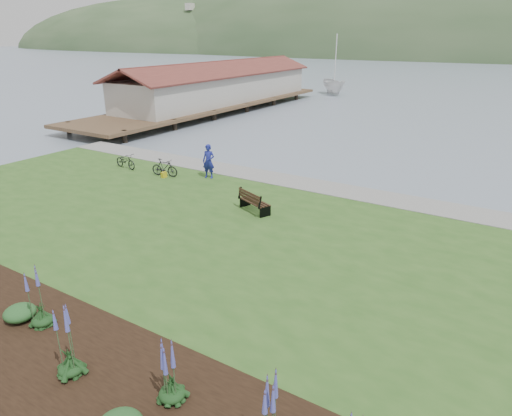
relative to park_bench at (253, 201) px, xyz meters
The scene contains 15 objects.
ground 2.23m from the park_bench, 119.65° to the right, with size 600.00×600.00×0.00m, color slate.
lawn 3.96m from the park_bench, 104.94° to the right, with size 34.00×20.00×0.40m, color #2F571E.
shoreline_path 5.26m from the park_bench, 101.07° to the left, with size 34.00×2.20×0.03m, color gray.
garden_bed 11.75m from the park_bench, 80.21° to the right, with size 24.00×4.40×0.04m, color black.
pier_pavilion 33.28m from the park_bench, 129.20° to the left, with size 8.00×36.00×5.40m.
park_bench is the anchor object (origin of this frame).
person 6.03m from the park_bench, 147.62° to the left, with size 0.84×0.58×2.31m, color navy.
bicycle_a 10.88m from the park_bench, 169.09° to the left, with size 1.80×0.63×0.94m, color black.
bicycle_b 7.74m from the park_bench, 164.42° to the left, with size 1.72×0.50×1.03m, color black.
sailboat 48.42m from the park_bench, 108.59° to the left, with size 9.94×10.12×26.20m, color silver.
pannier 7.55m from the park_bench, 165.90° to the left, with size 0.20×0.31×0.34m, color gold.
echium_0 11.85m from the park_bench, 79.63° to the right, with size 0.62×0.62×2.21m.
echium_1 11.98m from the park_bench, 66.39° to the right, with size 0.62×0.62×1.78m.
echium_4 10.80m from the park_bench, 91.48° to the right, with size 0.62×0.62×2.25m.
shrub_0 11.02m from the park_bench, 95.57° to the right, with size 0.90×0.90×0.45m, color #1E4C21.
Camera 1 is at (11.76, -15.10, 8.27)m, focal length 32.00 mm.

